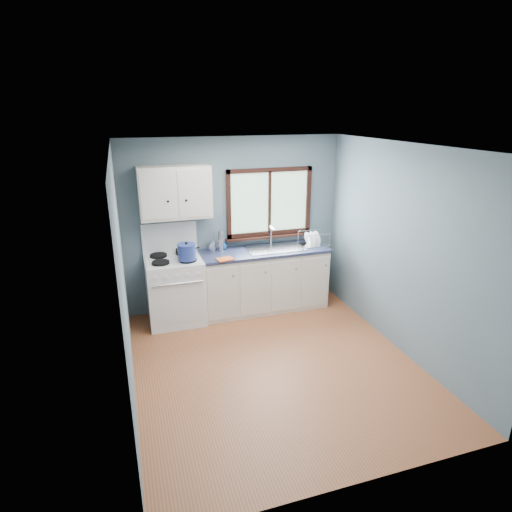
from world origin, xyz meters
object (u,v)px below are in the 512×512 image
object	(u,v)px
utensil_crock	(212,246)
thermos	(221,241)
sink	(275,252)
stockpot	(187,252)
base_cabinets	(264,282)
dish_rack	(313,241)
skillet	(184,250)
gas_range	(175,288)

from	to	relation	value
utensil_crock	thermos	distance (m)	0.14
sink	utensil_crock	distance (m)	0.92
stockpot	thermos	size ratio (longest dim) A/B	0.88
utensil_crock	thermos	world-z (taller)	utensil_crock
utensil_crock	stockpot	bearing A→B (deg)	-139.33
thermos	base_cabinets	bearing A→B (deg)	-11.37
base_cabinets	dish_rack	distance (m)	0.96
base_cabinets	skillet	xyz separation A→B (m)	(-1.13, 0.12, 0.57)
dish_rack	skillet	bearing A→B (deg)	172.54
base_cabinets	thermos	bearing A→B (deg)	168.63
sink	thermos	world-z (taller)	thermos
sink	thermos	distance (m)	0.83
thermos	dish_rack	world-z (taller)	thermos
skillet	thermos	bearing A→B (deg)	-17.26
sink	utensil_crock	bearing A→B (deg)	169.42
sink	utensil_crock	xyz separation A→B (m)	(-0.90, 0.17, 0.13)
gas_range	sink	world-z (taller)	gas_range
gas_range	skillet	xyz separation A→B (m)	(0.18, 0.14, 0.49)
gas_range	thermos	distance (m)	0.92
dish_rack	utensil_crock	bearing A→B (deg)	169.91
base_cabinets	thermos	world-z (taller)	thermos
gas_range	dish_rack	distance (m)	2.14
gas_range	sink	bearing A→B (deg)	0.71
gas_range	sink	distance (m)	1.53
utensil_crock	gas_range	bearing A→B (deg)	-162.39
gas_range	thermos	xyz separation A→B (m)	(0.70, 0.14, 0.58)
sink	skillet	world-z (taller)	sink
base_cabinets	utensil_crock	size ratio (longest dim) A/B	5.31
gas_range	utensil_crock	xyz separation A→B (m)	(0.59, 0.19, 0.50)
stockpot	thermos	xyz separation A→B (m)	(0.53, 0.32, 0.00)
utensil_crock	base_cabinets	bearing A→B (deg)	-13.12
utensil_crock	thermos	size ratio (longest dim) A/B	1.15
utensil_crock	thermos	xyz separation A→B (m)	(0.11, -0.05, 0.08)
thermos	dish_rack	distance (m)	1.40
base_cabinets	sink	bearing A→B (deg)	-0.13
thermos	sink	bearing A→B (deg)	-8.85
stockpot	dish_rack	distance (m)	1.93
utensil_crock	dish_rack	world-z (taller)	utensil_crock
thermos	stockpot	bearing A→B (deg)	-149.20
skillet	gas_range	bearing A→B (deg)	-158.39
stockpot	dish_rack	size ratio (longest dim) A/B	0.64
skillet	utensil_crock	xyz separation A→B (m)	(0.41, 0.04, 0.01)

